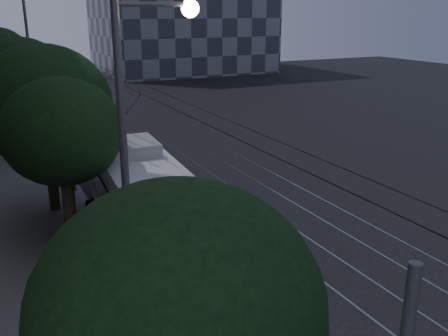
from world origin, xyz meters
name	(u,v)px	position (x,y,z in m)	size (l,w,h in m)	color
ground	(285,260)	(0.00, 0.00, 0.00)	(120.00, 120.00, 0.00)	black
sidewalk	(10,148)	(-7.50, 20.00, 0.07)	(5.00, 90.00, 0.15)	slate
tram_rails	(161,132)	(2.50, 20.00, 0.01)	(4.52, 90.00, 0.02)	#92939A
overhead_wires	(46,91)	(-4.97, 20.00, 3.47)	(2.23, 90.00, 6.00)	black
trolleybus	(153,217)	(-4.10, 1.88, 1.69)	(3.31, 12.33, 5.63)	silver
pickup_silver	(136,183)	(-2.89, 8.00, 0.76)	(2.52, 5.47, 1.52)	#93959A
car_white_a	(65,137)	(-4.30, 18.71, 0.73)	(1.71, 4.26, 1.45)	white
car_white_b	(63,125)	(-3.85, 22.11, 0.75)	(2.09, 5.14, 1.49)	white
car_white_c	(67,112)	(-2.70, 27.20, 0.60)	(1.28, 3.67, 1.21)	silver
car_white_d	(62,106)	(-2.70, 29.88, 0.67)	(1.57, 3.91, 1.33)	silver
tree_0	(179,312)	(-6.61, -7.02, 4.06)	(4.38, 4.38, 6.05)	#30251B
tree_1	(62,132)	(-6.50, 3.83, 4.43)	(4.03, 4.03, 6.27)	#30251B
tree_2	(44,106)	(-6.50, 8.00, 4.63)	(5.44, 5.44, 7.09)	#30251B
tree_3	(22,80)	(-6.50, 17.67, 4.50)	(5.32, 5.32, 6.91)	#30251B
tree_4	(7,61)	(-6.50, 29.65, 4.54)	(4.83, 4.83, 6.73)	#30251B
streetlamp_near	(139,135)	(-5.40, -1.33, 5.35)	(2.16, 0.44, 8.77)	#5A5A5C
streetlamp_far	(35,43)	(-4.78, 25.17, 6.09)	(2.44, 0.44, 10.12)	#5A5A5C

